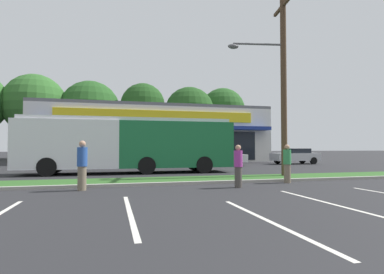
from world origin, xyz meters
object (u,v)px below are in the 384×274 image
(car_2, at_px, (217,157))
(pedestrian_mid, at_px, (287,164))
(car_4, at_px, (295,156))
(pedestrian_near_bench, at_px, (82,165))
(utility_pole, at_px, (281,78))
(city_bus, at_px, (129,143))
(car_3, at_px, (87,157))
(pedestrian_by_pole, at_px, (238,166))

(car_2, distance_m, pedestrian_mid, 12.19)
(car_4, relative_size, pedestrian_near_bench, 2.42)
(utility_pole, relative_size, pedestrian_near_bench, 5.30)
(utility_pole, distance_m, city_bus, 9.32)
(city_bus, relative_size, car_3, 2.70)
(pedestrian_near_bench, bearing_deg, car_2, 148.71)
(city_bus, bearing_deg, car_3, -66.62)
(utility_pole, distance_m, pedestrian_mid, 4.77)
(car_2, bearing_deg, car_3, 170.64)
(car_2, relative_size, pedestrian_by_pole, 2.76)
(car_4, bearing_deg, pedestrian_near_bench, 37.93)
(utility_pole, distance_m, pedestrian_near_bench, 10.46)
(city_bus, xyz_separation_m, car_3, (-2.94, 7.01, -0.99))
(pedestrian_near_bench, relative_size, pedestrian_mid, 1.07)
(car_3, distance_m, pedestrian_near_bench, 14.15)
(city_bus, bearing_deg, car_2, -143.67)
(pedestrian_by_pole, bearing_deg, utility_pole, 146.27)
(car_4, relative_size, pedestrian_by_pole, 2.63)
(car_4, xyz_separation_m, pedestrian_by_pole, (-11.73, -14.25, 0.07))
(car_2, height_order, pedestrian_by_pole, pedestrian_by_pole)
(city_bus, relative_size, car_2, 2.74)
(pedestrian_near_bench, distance_m, pedestrian_by_pole, 5.74)
(utility_pole, distance_m, car_3, 16.19)
(pedestrian_near_bench, bearing_deg, pedestrian_mid, 97.80)
(pedestrian_by_pole, bearing_deg, pedestrian_mid, 126.03)
(pedestrian_near_bench, bearing_deg, car_3, -170.39)
(car_2, height_order, car_3, car_3)
(city_bus, height_order, pedestrian_near_bench, city_bus)
(pedestrian_near_bench, xyz_separation_m, pedestrian_by_pole, (5.70, -0.66, -0.07))
(utility_pole, distance_m, car_2, 10.98)
(pedestrian_mid, bearing_deg, pedestrian_by_pole, 130.01)
(car_2, xyz_separation_m, car_4, (8.01, 1.18, 0.00))
(car_4, bearing_deg, car_3, -1.65)
(pedestrian_near_bench, height_order, pedestrian_by_pole, pedestrian_near_bench)
(car_4, bearing_deg, car_2, 8.35)
(city_bus, bearing_deg, utility_pole, 147.37)
(car_3, height_order, car_4, car_3)
(utility_pole, distance_m, pedestrian_by_pole, 6.31)
(utility_pole, bearing_deg, pedestrian_by_pole, -140.51)
(city_bus, height_order, pedestrian_by_pole, city_bus)
(utility_pole, height_order, car_2, utility_pole)
(car_2, xyz_separation_m, pedestrian_mid, (-1.05, -12.14, 0.09))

